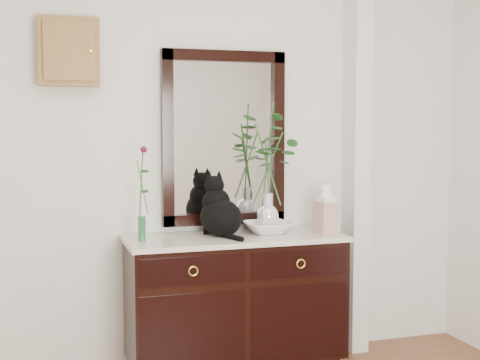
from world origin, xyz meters
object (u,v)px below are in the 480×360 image
object	(u,v)px
sideboard	(235,296)
lotus_bowl	(268,228)
ginger_jar	(326,208)
cat	(221,205)

from	to	relation	value
sideboard	lotus_bowl	xyz separation A→B (m)	(0.22, 0.03, 0.41)
sideboard	ginger_jar	xyz separation A→B (m)	(0.57, -0.07, 0.54)
lotus_bowl	ginger_jar	xyz separation A→B (m)	(0.35, -0.10, 0.12)
lotus_bowl	ginger_jar	world-z (taller)	ginger_jar
cat	lotus_bowl	bearing A→B (deg)	-17.49
sideboard	cat	world-z (taller)	cat
lotus_bowl	ginger_jar	bearing A→B (deg)	-16.77
sideboard	cat	size ratio (longest dim) A/B	3.55
cat	ginger_jar	xyz separation A→B (m)	(0.65, -0.10, -0.03)
lotus_bowl	ginger_jar	size ratio (longest dim) A/B	0.92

